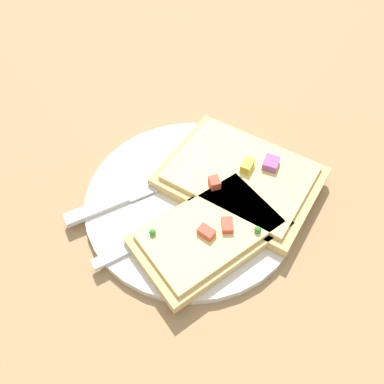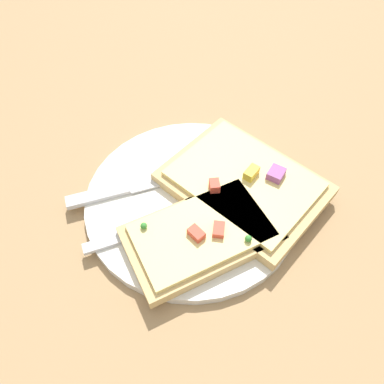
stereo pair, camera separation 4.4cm
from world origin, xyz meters
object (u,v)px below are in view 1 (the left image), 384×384
Objects in this scene: pizza_slice_main at (240,176)px; pizza_slice_corner at (210,233)px; fork at (184,221)px; knife at (134,194)px; plate at (192,200)px.

pizza_slice_corner is at bearing 95.91° from pizza_slice_main.
knife is at bearing 117.14° from fork.
pizza_slice_corner is at bearing -60.72° from knife.
plate is 1.39× the size of pizza_slice_corner.
pizza_slice_corner is at bearing 143.16° from plate.
pizza_slice_main reaches higher than fork.
knife is (0.07, 0.00, 0.00)m from fork.
pizza_slice_corner reaches higher than fork.
fork is at bearing 110.03° from pizza_slice_corner.
plate is 0.07m from pizza_slice_main.
pizza_slice_main is at bearing -124.28° from plate.
plate is 0.06m from pizza_slice_corner.
fork is 1.00× the size of pizza_slice_corner.
fork is 1.01× the size of knife.
pizza_slice_main is (-0.10, -0.09, 0.01)m from knife.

